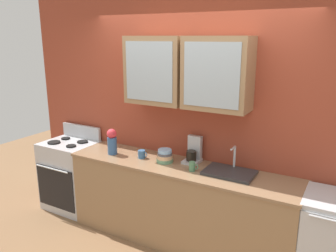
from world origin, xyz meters
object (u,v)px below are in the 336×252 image
object	(u,v)px
bowl_stack	(165,156)
cup_near_bowls	(142,154)
cup_near_sink	(192,166)
vase	(112,141)
stove_range	(71,175)
coffee_maker	(193,152)
sink_faucet	(230,172)

from	to	relation	value
bowl_stack	cup_near_bowls	xyz separation A→B (m)	(-0.29, -0.03, -0.02)
cup_near_sink	cup_near_bowls	size ratio (longest dim) A/B	0.86
vase	cup_near_bowls	world-z (taller)	vase
vase	cup_near_sink	bearing A→B (deg)	-0.37
stove_range	coffee_maker	size ratio (longest dim) A/B	3.78
stove_range	sink_faucet	world-z (taller)	sink_faucet
stove_range	cup_near_sink	bearing A→B (deg)	-1.90
vase	cup_near_bowls	bearing A→B (deg)	7.90
stove_range	cup_near_sink	world-z (taller)	stove_range
stove_range	vase	distance (m)	0.99
cup_near_bowls	sink_faucet	bearing A→B (deg)	3.30
vase	bowl_stack	bearing A→B (deg)	6.71
sink_faucet	vase	size ratio (longest dim) A/B	1.64
bowl_stack	cup_near_sink	xyz separation A→B (m)	(0.38, -0.09, -0.02)
cup_near_bowls	stove_range	bearing A→B (deg)	179.95
bowl_stack	cup_near_sink	distance (m)	0.39
sink_faucet	cup_near_bowls	xyz separation A→B (m)	(-1.03, -0.06, 0.03)
stove_range	sink_faucet	size ratio (longest dim) A/B	2.19
sink_faucet	cup_near_bowls	distance (m)	1.03
sink_faucet	bowl_stack	bearing A→B (deg)	-177.42
stove_range	vase	bearing A→B (deg)	-3.95
bowl_stack	coffee_maker	distance (m)	0.32
cup_near_bowls	bowl_stack	bearing A→B (deg)	5.13
cup_near_bowls	coffee_maker	bearing A→B (deg)	18.25
sink_faucet	coffee_maker	bearing A→B (deg)	164.93
cup_near_sink	coffee_maker	bearing A→B (deg)	113.68
cup_near_sink	coffee_maker	xyz separation A→B (m)	(-0.11, 0.24, 0.06)
stove_range	cup_near_bowls	size ratio (longest dim) A/B	9.19
cup_near_bowls	coffee_maker	world-z (taller)	coffee_maker
sink_faucet	coffee_maker	xyz separation A→B (m)	(-0.47, 0.13, 0.09)
sink_faucet	stove_range	bearing A→B (deg)	-178.47
cup_near_bowls	coffee_maker	xyz separation A→B (m)	(0.56, 0.18, 0.06)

